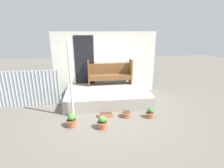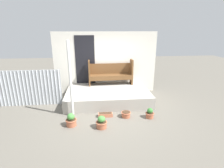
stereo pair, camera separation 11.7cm
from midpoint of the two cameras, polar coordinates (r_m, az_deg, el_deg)
The scene contains 11 objects.
ground_plane at distance 5.99m, azimuth -0.17°, elevation -9.26°, with size 24.00×24.00×0.00m, color #666056.
porch_slab at distance 6.81m, azimuth -0.90°, elevation -3.76°, with size 3.14×2.01×0.45m.
house_wall at distance 7.50m, azimuth -1.91°, elevation 6.87°, with size 4.34×0.08×2.60m.
fence_corrugated at distance 6.93m, azimuth -24.89°, elevation -1.24°, with size 2.24×0.05×1.32m.
support_post at distance 5.45m, azimuth -12.82°, elevation 1.14°, with size 0.08×0.08×2.41m.
bench at distance 7.32m, azimuth -0.00°, elevation 3.79°, with size 1.84×0.44×1.04m.
flower_pot_left at distance 5.29m, azimuth -12.57°, elevation -11.52°, with size 0.33×0.33×0.39m.
flower_pot_middle at distance 5.08m, azimuth -2.79°, elevation -12.50°, with size 0.33×0.33×0.37m.
flower_pot_right at distance 5.69m, azimuth 5.18°, elevation -9.78°, with size 0.32×0.32×0.18m.
flower_pot_far_right at distance 5.74m, azimuth 12.81°, elevation -9.41°, with size 0.28×0.28×0.33m.
planter_box_rect at distance 5.71m, azimuth -1.56°, elevation -10.01°, with size 0.46×0.16×0.13m.
Camera 2 is at (-0.46, -5.32, 2.71)m, focal length 28.00 mm.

